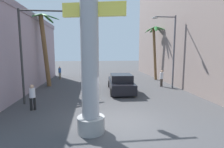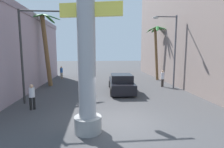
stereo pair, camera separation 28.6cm
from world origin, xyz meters
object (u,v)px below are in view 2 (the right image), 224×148
(palm_tree_mid_left, at_px, (46,43))
(pedestrian_far_left, at_px, (61,72))
(street_lamp, at_px, (172,45))
(traffic_light_mast, at_px, (45,39))
(neon_sign_pole, at_px, (86,25))
(pedestrian_mid_right, at_px, (163,77))
(car_lead, at_px, (121,83))
(pedestrian_curb_left, at_px, (32,95))
(palm_tree_mid_right, at_px, (157,44))

(palm_tree_mid_left, relative_size, pedestrian_far_left, 4.50)
(street_lamp, height_order, pedestrian_far_left, street_lamp)
(street_lamp, xyz_separation_m, traffic_light_mast, (-10.38, -3.88, 0.24))
(neon_sign_pole, bearing_deg, pedestrian_mid_right, 53.03)
(car_lead, height_order, pedestrian_mid_right, pedestrian_mid_right)
(street_lamp, height_order, pedestrian_curb_left, street_lamp)
(pedestrian_mid_right, bearing_deg, traffic_light_mast, -155.11)
(street_lamp, bearing_deg, palm_tree_mid_right, 86.95)
(street_lamp, distance_m, pedestrian_mid_right, 3.28)
(car_lead, bearing_deg, pedestrian_curb_left, -144.42)
(palm_tree_mid_right, bearing_deg, pedestrian_far_left, 170.05)
(car_lead, bearing_deg, traffic_light_mast, -151.52)
(pedestrian_far_left, bearing_deg, street_lamp, -30.91)
(traffic_light_mast, bearing_deg, neon_sign_pole, -57.53)
(traffic_light_mast, distance_m, car_lead, 7.27)
(traffic_light_mast, distance_m, palm_tree_mid_right, 13.76)
(palm_tree_mid_left, distance_m, pedestrian_curb_left, 8.25)
(street_lamp, height_order, car_lead, street_lamp)
(car_lead, distance_m, palm_tree_mid_left, 8.60)
(neon_sign_pole, height_order, pedestrian_far_left, neon_sign_pole)
(neon_sign_pole, height_order, palm_tree_mid_right, neon_sign_pole)
(palm_tree_mid_right, bearing_deg, palm_tree_mid_left, -167.84)
(palm_tree_mid_right, distance_m, pedestrian_mid_right, 5.37)
(palm_tree_mid_left, relative_size, pedestrian_mid_right, 4.31)
(pedestrian_mid_right, bearing_deg, palm_tree_mid_right, 80.03)
(palm_tree_mid_left, bearing_deg, pedestrian_curb_left, -81.74)
(palm_tree_mid_right, bearing_deg, pedestrian_curb_left, -138.04)
(traffic_light_mast, relative_size, car_lead, 1.23)
(car_lead, xyz_separation_m, palm_tree_mid_left, (-7.16, 3.08, 3.64))
(palm_tree_mid_right, height_order, pedestrian_far_left, palm_tree_mid_right)
(neon_sign_pole, height_order, pedestrian_mid_right, neon_sign_pole)
(pedestrian_far_left, bearing_deg, neon_sign_pole, -75.12)
(street_lamp, height_order, palm_tree_mid_left, palm_tree_mid_left)
(street_lamp, bearing_deg, traffic_light_mast, -159.50)
(traffic_light_mast, bearing_deg, palm_tree_mid_left, 105.11)
(street_lamp, distance_m, palm_tree_mid_right, 4.85)
(car_lead, relative_size, pedestrian_curb_left, 3.22)
(traffic_light_mast, xyz_separation_m, palm_tree_mid_right, (10.64, 8.72, -0.04))
(street_lamp, relative_size, pedestrian_far_left, 4.27)
(street_lamp, relative_size, pedestrian_curb_left, 4.33)
(pedestrian_mid_right, bearing_deg, pedestrian_far_left, 150.79)
(pedestrian_far_left, xyz_separation_m, pedestrian_mid_right, (11.06, -6.18, 0.04))
(neon_sign_pole, height_order, palm_tree_mid_left, neon_sign_pole)
(palm_tree_mid_left, bearing_deg, car_lead, -23.27)
(neon_sign_pole, xyz_separation_m, palm_tree_mid_right, (7.69, 13.37, -0.29))
(palm_tree_mid_left, bearing_deg, neon_sign_pole, -66.79)
(pedestrian_far_left, height_order, pedestrian_mid_right, pedestrian_mid_right)
(traffic_light_mast, xyz_separation_m, palm_tree_mid_left, (-1.64, 6.07, -0.03))
(car_lead, xyz_separation_m, pedestrian_curb_left, (-6.08, -4.35, 0.21))
(traffic_light_mast, relative_size, pedestrian_curb_left, 3.96)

